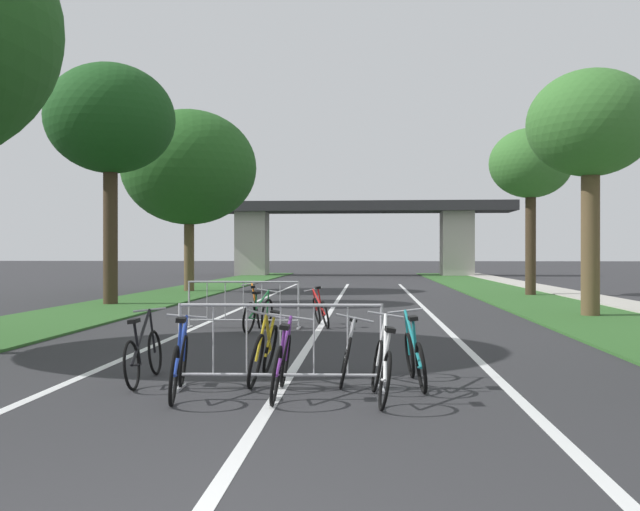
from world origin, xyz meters
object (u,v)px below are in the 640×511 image
(tree_right_maple_mid, at_px, (531,165))
(bicycle_white_2, at_px, (382,368))
(tree_left_pine_near, at_px, (110,120))
(tree_right_pine_far, at_px, (590,126))
(bicycle_red_0, at_px, (320,311))
(bicycle_green_9, at_px, (258,314))
(bicycle_silver_8, at_px, (347,354))
(bicycle_teal_1, at_px, (415,357))
(bicycle_purple_7, at_px, (282,364))
(crowd_barrier_nearest, at_px, (280,347))
(crowd_barrier_second, at_px, (243,305))
(bicycle_orange_3, at_px, (256,310))
(tree_left_oak_mid, at_px, (189,168))
(bicycle_yellow_5, at_px, (264,352))
(bicycle_black_6, at_px, (144,354))
(bicycle_blue_4, at_px, (179,364))

(tree_right_maple_mid, relative_size, bicycle_white_2, 4.04)
(tree_left_pine_near, distance_m, tree_right_pine_far, 14.42)
(bicycle_red_0, bearing_deg, bicycle_green_9, -153.96)
(tree_right_pine_far, bearing_deg, bicycle_silver_8, -122.36)
(bicycle_teal_1, distance_m, bicycle_green_9, 6.58)
(tree_left_pine_near, relative_size, bicycle_purple_7, 4.44)
(bicycle_red_0, distance_m, bicycle_purple_7, 7.72)
(crowd_barrier_nearest, height_order, bicycle_silver_8, crowd_barrier_nearest)
(tree_left_pine_near, bearing_deg, bicycle_purple_7, -62.23)
(tree_right_pine_far, distance_m, crowd_barrier_second, 10.18)
(tree_right_pine_far, relative_size, bicycle_red_0, 3.79)
(bicycle_orange_3, bearing_deg, tree_right_pine_far, 8.03)
(tree_right_maple_mid, xyz_separation_m, bicycle_white_2, (-6.21, -19.84, -4.76))
(bicycle_purple_7, bearing_deg, bicycle_white_2, -10.69)
(crowd_barrier_second, bearing_deg, tree_left_oak_mid, 109.10)
(crowd_barrier_second, height_order, bicycle_purple_7, crowd_barrier_second)
(tree_right_pine_far, xyz_separation_m, bicycle_yellow_5, (-7.13, -9.65, -4.59))
(tree_left_oak_mid, relative_size, bicycle_red_0, 4.61)
(bicycle_teal_1, xyz_separation_m, bicycle_orange_3, (-3.13, 6.94, 0.02))
(tree_left_oak_mid, bearing_deg, tree_right_maple_mid, -7.58)
(tree_left_pine_near, height_order, bicycle_orange_3, tree_left_pine_near)
(bicycle_orange_3, distance_m, bicycle_black_6, 6.97)
(crowd_barrier_nearest, bearing_deg, bicycle_red_0, 90.04)
(crowd_barrier_nearest, height_order, bicycle_white_2, crowd_barrier_nearest)
(crowd_barrier_nearest, distance_m, bicycle_white_2, 1.36)
(tree_left_pine_near, bearing_deg, bicycle_teal_1, -55.78)
(bicycle_blue_4, bearing_deg, bicycle_green_9, 81.41)
(bicycle_blue_4, bearing_deg, bicycle_white_2, -11.96)
(crowd_barrier_nearest, relative_size, bicycle_green_9, 1.46)
(crowd_barrier_nearest, relative_size, bicycle_yellow_5, 1.46)
(bicycle_red_0, bearing_deg, bicycle_yellow_5, -106.10)
(tree_right_pine_far, bearing_deg, bicycle_blue_4, -126.91)
(crowd_barrier_nearest, distance_m, bicycle_black_6, 1.86)
(crowd_barrier_nearest, height_order, bicycle_yellow_5, crowd_barrier_nearest)
(bicycle_yellow_5, height_order, bicycle_silver_8, bicycle_yellow_5)
(tree_left_pine_near, height_order, bicycle_black_6, tree_left_pine_near)
(bicycle_blue_4, distance_m, bicycle_black_6, 1.10)
(tree_left_oak_mid, distance_m, crowd_barrier_second, 15.87)
(tree_left_oak_mid, distance_m, bicycle_teal_1, 22.91)
(tree_left_oak_mid, xyz_separation_m, bicycle_yellow_5, (6.36, -20.65, -4.99))
(bicycle_teal_1, relative_size, bicycle_purple_7, 0.95)
(tree_left_pine_near, relative_size, crowd_barrier_nearest, 3.05)
(bicycle_yellow_5, bearing_deg, tree_left_oak_mid, -71.29)
(tree_left_oak_mid, relative_size, bicycle_green_9, 4.50)
(tree_left_pine_near, xyz_separation_m, bicycle_green_9, (5.91, -7.07, -5.57))
(tree_right_pine_far, height_order, bicycle_black_6, tree_right_pine_far)
(bicycle_black_6, relative_size, bicycle_purple_7, 0.98)
(tree_right_maple_mid, bearing_deg, bicycle_green_9, -123.81)
(bicycle_purple_7, height_order, bicycle_green_9, bicycle_purple_7)
(bicycle_teal_1, bearing_deg, tree_left_pine_near, 120.31)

